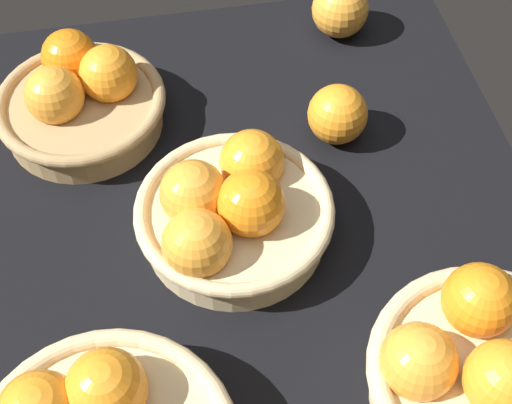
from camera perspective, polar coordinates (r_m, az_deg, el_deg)
market_tray at (r=83.29cm, az=-1.39°, el=-4.08°), size 84.00×72.00×3.00cm
basket_far_right at (r=72.20cm, az=17.96°, el=-13.12°), size 23.05×23.05×11.95cm
basket_center at (r=79.77cm, az=-1.86°, el=-0.69°), size 22.08×22.08×10.47cm
basket_near_left at (r=93.98cm, az=-13.55°, el=7.87°), size 21.17×21.17×10.05cm
loose_orange_back_gap at (r=105.04cm, az=6.60°, el=14.77°), size 7.92×7.92×7.92cm
loose_orange_side_gap at (r=90.30cm, az=6.40°, el=6.83°), size 7.43×7.43×7.43cm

